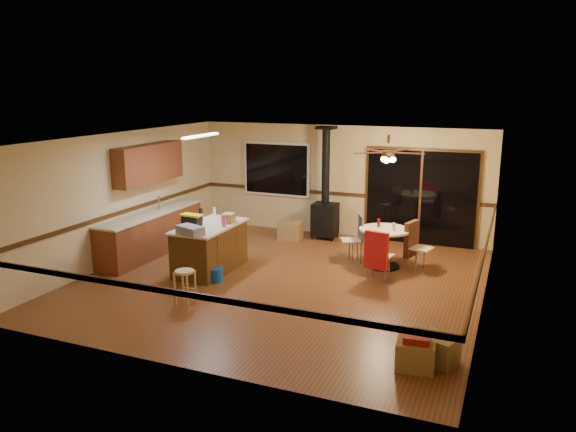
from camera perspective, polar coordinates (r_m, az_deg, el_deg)
The scene contains 35 objects.
floor at distance 10.40m, azimuth -0.63°, elevation -6.53°, with size 7.00×7.00×0.00m, color brown.
ceiling at distance 9.83m, azimuth -0.67°, elevation 7.88°, with size 7.00×7.00×0.00m, color silver.
wall_back at distance 13.27m, azimuth 5.28°, elevation 3.56°, with size 7.00×7.00×0.00m, color #D0B884.
wall_front at distance 7.07m, azimuth -11.87°, elevation -5.34°, with size 7.00×7.00×0.00m, color #D0B884.
wall_left at distance 11.83m, azimuth -16.47°, elevation 1.88°, with size 7.00×7.00×0.00m, color #D0B884.
wall_right at distance 9.28m, azimuth 19.66°, elevation -1.37°, with size 7.00×7.00×0.00m, color #D0B884.
chair_rail at distance 10.11m, azimuth -0.65°, elevation -1.19°, with size 7.00×7.00×0.08m, color #3D250F, non-canonical shape.
window at distance 13.74m, azimuth -1.17°, elevation 4.79°, with size 1.72×0.10×1.32m, color black.
sliding_door at distance 12.85m, azimuth 13.31°, elevation 1.80°, with size 2.52×0.10×2.10m, color black.
lower_cabinets at distance 12.22m, azimuth -13.65°, elevation -1.78°, with size 0.60×3.00×0.86m, color brown.
countertop at distance 12.12m, azimuth -13.76°, elevation 0.27°, with size 0.64×3.04×0.04m, color beige.
upper_cabinets at distance 12.17m, azimuth -13.95°, elevation 5.21°, with size 0.35×2.00×0.80m, color brown.
kitchen_island at distance 10.91m, azimuth -7.92°, elevation -3.21°, with size 0.88×1.68×0.90m.
wood_stove at distance 13.02m, azimuth 3.80°, elevation 0.83°, with size 0.55×0.50×2.52m.
ceiling_fan at distance 10.80m, azimuth 10.12°, elevation 6.09°, with size 0.24×0.24×0.55m.
fluorescent_strip at distance 10.92m, azimuth -8.85°, elevation 8.05°, with size 0.10×1.20×0.04m, color white.
toolbox_grey at distance 10.16m, azimuth -9.90°, elevation -1.44°, with size 0.50×0.28×0.16m, color slate.
toolbox_black at distance 10.76m, azimuth -9.75°, elevation -0.50°, with size 0.36×0.19×0.20m, color black.
toolbox_yellow_lid at distance 10.73m, azimuth -9.77°, elevation 0.10°, with size 0.42×0.22×0.03m, color gold.
box_on_island at distance 10.93m, azimuth -6.07°, elevation -0.20°, with size 0.20×0.28×0.18m, color olive.
bottle_dark at distance 11.11m, azimuth -8.85°, elevation 0.15°, with size 0.08×0.08×0.26m, color black.
bottle_pink at distance 10.61m, azimuth -6.51°, elevation -0.48°, with size 0.07×0.07×0.23m, color #D84C8C.
bottle_white at distance 11.48m, azimuth -7.50°, elevation 0.42°, with size 0.06×0.06×0.18m, color white.
bar_stool at distance 9.41m, azimuth -10.42°, elevation -7.10°, with size 0.31×0.31×0.57m, color tan.
blue_bucket at distance 10.39m, azimuth -7.47°, elevation -5.92°, with size 0.30×0.30×0.25m, color #0C47A8.
dining_table at distance 11.13m, azimuth 9.77°, elevation -2.51°, with size 0.99×0.99×0.78m.
glass_red at distance 11.17m, azimuth 9.20°, elevation -0.70°, with size 0.06×0.06×0.16m, color #590C14.
glass_cream at distance 10.96m, azimuth 10.69°, elevation -1.07°, with size 0.06×0.06×0.15m, color beige.
chair_left at distance 11.39m, azimuth 6.98°, elevation -1.77°, with size 0.54×0.54×0.51m.
chair_near at distance 10.27m, azimuth 9.03°, elevation -3.45°, with size 0.51×0.54×0.70m.
chair_right at distance 11.11m, azimuth 12.54°, elevation -2.33°, with size 0.56×0.53×0.70m.
box_under_window at distance 13.02m, azimuth 0.24°, elevation -1.49°, with size 0.52×0.42×0.42m, color olive.
box_corner_a at distance 7.48m, azimuth 12.83°, elevation -13.58°, with size 0.48×0.40×0.36m, color olive.
box_corner_b at distance 7.68m, azimuth 15.04°, elevation -12.96°, with size 0.45×0.39×0.37m, color olive.
box_small_red at distance 7.39m, azimuth 12.92°, elevation -12.02°, with size 0.32×0.27×0.09m, color maroon.
Camera 1 is at (3.83, -9.01, 3.52)m, focal length 35.00 mm.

